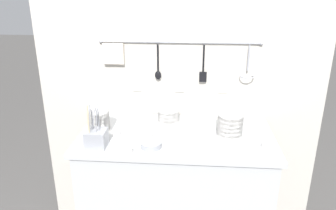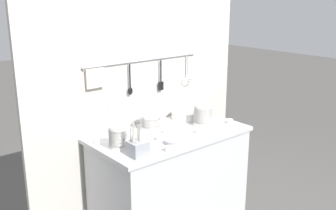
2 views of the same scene
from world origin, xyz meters
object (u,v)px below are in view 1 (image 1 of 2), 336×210
at_px(cup_edge_near, 171,130).
at_px(cup_front_right, 266,145).
at_px(cup_edge_far, 202,142).
at_px(cup_by_caddy, 149,135).
at_px(plate_stack, 226,119).
at_px(cutlery_caddy, 96,138).
at_px(steel_mixing_bowl, 151,145).
at_px(cup_centre, 97,119).
at_px(bowl_stack_short_front, 230,124).
at_px(bowl_stack_nested_right, 168,115).
at_px(bowl_stack_back_corner, 100,120).
at_px(cup_beside_plates, 117,134).
at_px(cup_front_left, 192,127).
at_px(cup_back_right, 129,151).

xyz_separation_m(cup_edge_near, cup_front_right, (0.55, -0.16, 0.00)).
xyz_separation_m(cup_edge_far, cup_by_caddy, (-0.32, 0.07, 0.00)).
bearing_deg(cup_edge_near, cup_front_right, -16.43).
height_order(plate_stack, cutlery_caddy, cutlery_caddy).
relative_size(steel_mixing_bowl, cup_by_caddy, 2.63).
bearing_deg(plate_stack, steel_mixing_bowl, -140.89).
bearing_deg(cup_centre, bowl_stack_short_front, -11.42).
xyz_separation_m(bowl_stack_nested_right, cup_edge_far, (0.22, -0.30, -0.04)).
bearing_deg(plate_stack, bowl_stack_nested_right, -176.49).
bearing_deg(bowl_stack_nested_right, cup_edge_far, -53.75).
bearing_deg(bowl_stack_back_corner, bowl_stack_short_front, -0.67).
xyz_separation_m(steel_mixing_bowl, cup_edge_far, (0.29, 0.05, 0.00)).
bearing_deg(bowl_stack_nested_right, cup_beside_plates, -143.53).
xyz_separation_m(plate_stack, cup_by_caddy, (-0.48, -0.25, -0.01)).
height_order(cup_edge_far, cup_centre, same).
xyz_separation_m(steel_mixing_bowl, cup_front_right, (0.65, 0.04, 0.00)).
distance_m(cup_front_left, cup_back_right, 0.48).
relative_size(cutlery_caddy, cup_beside_plates, 5.84).
bearing_deg(cutlery_caddy, cup_front_left, 26.11).
height_order(bowl_stack_nested_right, cup_front_right, bowl_stack_nested_right).
height_order(plate_stack, cup_front_left, plate_stack).
bearing_deg(cup_back_right, cup_edge_far, 18.08).
distance_m(plate_stack, cup_edge_far, 0.36).
distance_m(cup_by_caddy, cup_front_left, 0.29).
xyz_separation_m(plate_stack, cup_beside_plates, (-0.69, -0.25, -0.01)).
bearing_deg(cup_edge_far, cup_beside_plates, 171.50).
xyz_separation_m(cup_edge_far, cup_front_left, (-0.06, 0.21, 0.00)).
distance_m(cutlery_caddy, cup_edge_far, 0.61).
distance_m(bowl_stack_back_corner, cup_edge_far, 0.65).
xyz_separation_m(steel_mixing_bowl, cup_by_caddy, (-0.03, 0.12, 0.00)).
bearing_deg(cup_edge_near, steel_mixing_bowl, -116.81).
height_order(cup_edge_near, cup_front_left, same).
height_order(bowl_stack_back_corner, cup_centre, bowl_stack_back_corner).
bearing_deg(bowl_stack_short_front, cup_by_caddy, -174.57).
relative_size(plate_stack, steel_mixing_bowl, 1.89).
height_order(cup_edge_far, cup_by_caddy, same).
distance_m(bowl_stack_nested_right, cup_edge_near, 0.15).
xyz_separation_m(bowl_stack_short_front, cup_edge_near, (-0.36, 0.04, -0.07)).
bearing_deg(bowl_stack_nested_right, cup_front_right, -27.86).
bearing_deg(cutlery_caddy, bowl_stack_short_front, 12.99).
height_order(bowl_stack_back_corner, bowl_stack_short_front, bowl_stack_short_front).
distance_m(cup_centre, cup_front_left, 0.65).
bearing_deg(cup_by_caddy, bowl_stack_short_front, 5.43).
bearing_deg(cup_centre, bowl_stack_nested_right, 1.08).
distance_m(bowl_stack_back_corner, cup_beside_plates, 0.14).
xyz_separation_m(bowl_stack_short_front, cup_by_caddy, (-0.49, -0.05, -0.07)).
height_order(cup_centre, cup_front_left, same).
relative_size(bowl_stack_back_corner, cup_by_caddy, 3.59).
bearing_deg(cutlery_caddy, cup_edge_far, 5.81).
bearing_deg(cup_beside_plates, bowl_stack_nested_right, 36.47).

